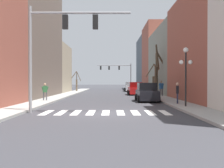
% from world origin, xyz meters
% --- Properties ---
extents(ground_plane, '(240.00, 240.00, 0.00)m').
position_xyz_m(ground_plane, '(0.00, 0.00, 0.00)').
color(ground_plane, '#38383D').
extents(sidewalk_left, '(2.05, 90.00, 0.15)m').
position_xyz_m(sidewalk_left, '(-5.80, 0.00, 0.07)').
color(sidewalk_left, '#9E9E99').
rests_on(sidewalk_left, ground_plane).
extents(sidewalk_right, '(2.05, 90.00, 0.15)m').
position_xyz_m(sidewalk_right, '(5.80, 0.00, 0.07)').
color(sidewalk_right, '#9E9E99').
rests_on(sidewalk_right, ground_plane).
extents(building_row_left, '(6.00, 37.47, 13.65)m').
position_xyz_m(building_row_left, '(-9.82, 12.31, 5.73)').
color(building_row_left, '#934C3D').
rests_on(building_row_left, ground_plane).
extents(building_row_right, '(6.00, 60.06, 12.84)m').
position_xyz_m(building_row_right, '(9.82, 24.75, 5.66)').
color(building_row_right, beige).
rests_on(building_row_right, ground_plane).
extents(crosswalk_stripes, '(7.65, 2.60, 0.01)m').
position_xyz_m(crosswalk_stripes, '(-0.00, 0.48, 0.00)').
color(crosswalk_stripes, white).
rests_on(crosswalk_stripes, ground_plane).
extents(traffic_signal_near, '(6.11, 0.28, 6.41)m').
position_xyz_m(traffic_signal_near, '(-2.83, 0.29, 4.61)').
color(traffic_signal_near, gray).
rests_on(traffic_signal_near, ground_plane).
extents(traffic_signal_far, '(7.46, 0.28, 5.76)m').
position_xyz_m(traffic_signal_far, '(1.68, 42.22, 4.31)').
color(traffic_signal_far, gray).
rests_on(traffic_signal_far, ground_plane).
extents(street_lamp_right_corner, '(0.95, 0.36, 4.13)m').
position_xyz_m(street_lamp_right_corner, '(5.56, 2.94, 3.08)').
color(street_lamp_right_corner, black).
rests_on(street_lamp_right_corner, sidewalk_right).
extents(car_parked_right_far, '(2.00, 4.21, 1.76)m').
position_xyz_m(car_parked_right_far, '(3.65, 9.14, 0.81)').
color(car_parked_right_far, black).
rests_on(car_parked_right_far, ground_plane).
extents(car_parked_right_near, '(2.09, 4.46, 1.77)m').
position_xyz_m(car_parked_right_near, '(3.61, 20.66, 0.82)').
color(car_parked_right_near, red).
rests_on(car_parked_right_near, ground_plane).
extents(car_parked_right_mid, '(1.98, 4.37, 1.73)m').
position_xyz_m(car_parked_right_mid, '(3.66, 32.35, 0.80)').
color(car_parked_right_mid, silver).
rests_on(car_parked_right_mid, ground_plane).
extents(pedestrian_crossing_street, '(0.71, 0.46, 1.78)m').
position_xyz_m(pedestrian_crossing_street, '(6.20, 15.44, 1.20)').
color(pedestrian_crossing_street, '#4C4C51').
rests_on(pedestrian_crossing_street, sidewalk_right).
extents(pedestrian_waiting_at_curb, '(0.31, 0.70, 1.64)m').
position_xyz_m(pedestrian_waiting_at_curb, '(5.56, 5.25, 1.12)').
color(pedestrian_waiting_at_curb, '#282D47').
rests_on(pedestrian_waiting_at_curb, sidewalk_right).
extents(pedestrian_near_right_corner, '(0.67, 0.22, 1.56)m').
position_xyz_m(pedestrian_near_right_corner, '(-5.79, 8.66, 1.07)').
color(pedestrian_near_right_corner, '#4C4C51').
rests_on(pedestrian_near_right_corner, sidewalk_left).
extents(street_tree_right_mid, '(2.66, 1.41, 4.23)m').
position_xyz_m(street_tree_right_mid, '(6.35, 20.97, 2.19)').
color(street_tree_right_mid, brown).
rests_on(street_tree_right_mid, sidewalk_right).
extents(street_tree_left_mid, '(1.59, 3.54, 6.45)m').
position_xyz_m(street_tree_left_mid, '(6.10, 17.87, 3.19)').
color(street_tree_left_mid, '#473828').
rests_on(street_tree_left_mid, sidewalk_right).
extents(street_tree_left_near, '(2.02, 1.20, 3.54)m').
position_xyz_m(street_tree_left_near, '(-5.95, 31.07, 1.72)').
color(street_tree_left_near, brown).
rests_on(street_tree_left_near, sidewalk_left).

